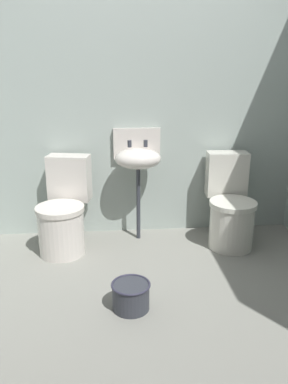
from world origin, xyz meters
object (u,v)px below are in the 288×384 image
(toilet_right, at_px, (230,209))
(sink, at_px, (138,157))
(toilet_left, at_px, (64,214))
(bucket, at_px, (131,295))

(toilet_right, bearing_deg, sink, -9.68)
(toilet_left, relative_size, bucket, 3.02)
(toilet_left, xyz_separation_m, sink, (0.65, 0.19, 0.43))
(toilet_right, relative_size, sink, 0.79)
(sink, bearing_deg, toilet_left, -163.79)
(bucket, bearing_deg, toilet_left, 119.20)
(sink, relative_size, bucket, 3.83)
(toilet_left, height_order, toilet_right, same)
(toilet_right, xyz_separation_m, sink, (-0.80, 0.19, 0.43))
(toilet_right, xyz_separation_m, bucket, (-0.92, -0.92, -0.23))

